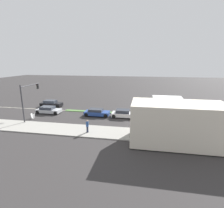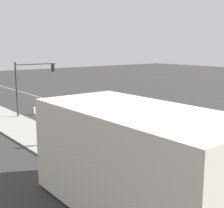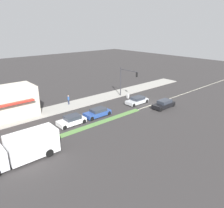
% 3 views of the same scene
% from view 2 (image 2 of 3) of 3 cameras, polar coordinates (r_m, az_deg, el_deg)
% --- Properties ---
extents(ground_plane, '(160.00, 160.00, 0.00)m').
position_cam_2_polar(ground_plane, '(24.88, 16.18, -6.91)').
color(ground_plane, '#333030').
extents(sidewalk_right, '(4.00, 73.00, 0.12)m').
position_cam_2_polar(sidewalk_right, '(18.26, 0.50, -12.77)').
color(sidewalk_right, '#9E9B93').
rests_on(sidewalk_right, ground).
extents(lane_marking_center, '(0.16, 60.00, 0.01)m').
position_cam_2_polar(lane_marking_center, '(37.81, -6.59, -0.62)').
color(lane_marking_center, beige).
rests_on(lane_marking_center, ground).
extents(building_corner_store, '(5.41, 10.02, 4.56)m').
position_cam_2_polar(building_corner_store, '(13.89, 4.64, -10.08)').
color(building_corner_store, beige).
rests_on(building_corner_store, sidewalk_right).
extents(traffic_signal_main, '(4.59, 0.34, 5.60)m').
position_cam_2_polar(traffic_signal_main, '(33.71, -14.89, 4.43)').
color(traffic_signal_main, '#333338').
rests_on(traffic_signal_main, sidewalk_right).
extents(pedestrian, '(0.34, 0.34, 1.65)m').
position_cam_2_polar(pedestrian, '(23.34, -11.80, -5.34)').
color(pedestrian, '#282D42').
rests_on(pedestrian, sidewalk_right).
extents(warning_aframe_sign, '(0.45, 0.53, 0.84)m').
position_cam_2_polar(warning_aframe_sign, '(34.47, -13.61, -1.23)').
color(warning_aframe_sign, silver).
rests_on(warning_aframe_sign, ground).
extents(van_white, '(1.86, 3.96, 1.31)m').
position_cam_2_polar(van_white, '(24.74, 7.98, -5.18)').
color(van_white, silver).
rests_on(van_white, ground).
extents(sedan_silver, '(1.88, 4.25, 1.23)m').
position_cam_2_polar(sedan_silver, '(35.15, -8.18, -0.53)').
color(sedan_silver, '#B7BABF').
rests_on(sedan_silver, ground).
extents(coupe_blue, '(1.88, 4.18, 1.22)m').
position_cam_2_polar(coupe_blue, '(27.98, 1.16, -3.28)').
color(coupe_blue, '#284793').
rests_on(coupe_blue, ground).
extents(suv_black, '(1.80, 4.32, 1.33)m').
position_cam_2_polar(suv_black, '(39.05, -4.04, 0.71)').
color(suv_black, black).
rests_on(suv_black, ground).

